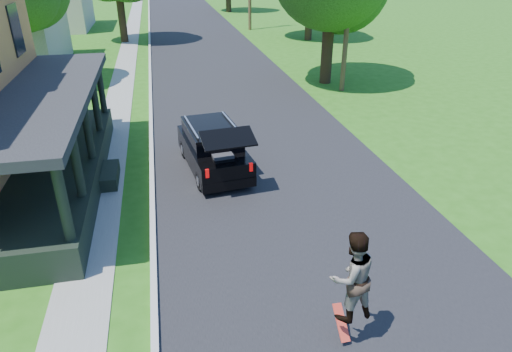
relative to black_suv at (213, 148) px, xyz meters
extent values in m
plane|color=#255D12|center=(1.95, -6.24, -0.78)|extent=(140.00, 140.00, 0.00)
cube|color=black|center=(1.95, 13.76, -0.78)|extent=(8.00, 120.00, 0.02)
cube|color=#ADADA8|center=(-2.10, 13.76, -0.78)|extent=(0.15, 120.00, 0.12)
cube|color=gray|center=(-3.65, 13.76, -0.78)|extent=(1.30, 120.00, 0.03)
cube|color=black|center=(-4.85, -0.24, -0.33)|extent=(2.40, 10.00, 0.90)
cube|color=black|center=(-4.85, -0.24, 2.22)|extent=(2.60, 10.30, 0.25)
cube|color=#B7B2A2|center=(-11.55, 33.76, 1.72)|extent=(8.00, 8.00, 5.00)
cube|color=black|center=(0.00, 0.00, -0.19)|extent=(2.16, 4.20, 0.78)
cube|color=black|center=(-0.02, 0.14, 0.43)|extent=(1.84, 2.67, 0.50)
cube|color=black|center=(-0.02, 0.14, 0.71)|extent=(1.89, 2.75, 0.07)
cube|color=black|center=(0.23, -1.95, 1.09)|extent=(1.65, 1.02, 0.35)
cube|color=#2D2D31|center=(0.14, -1.20, 0.09)|extent=(0.70, 0.62, 0.41)
cube|color=silver|center=(-0.69, 0.06, 0.79)|extent=(0.32, 2.21, 0.05)
cube|color=silver|center=(0.66, 0.22, 0.79)|extent=(0.32, 2.21, 0.05)
cube|color=#990505|center=(-0.44, -2.06, 0.09)|extent=(0.12, 0.07, 0.27)
cube|color=#990505|center=(0.91, -1.90, 0.09)|extent=(0.12, 0.07, 0.27)
cylinder|color=black|center=(-0.89, 1.24, -0.47)|extent=(0.29, 0.64, 0.62)
cylinder|color=black|center=(0.57, 1.41, -0.47)|extent=(0.29, 0.64, 0.62)
cylinder|color=black|center=(-0.57, -1.41, -0.47)|extent=(0.29, 0.64, 0.62)
cylinder|color=black|center=(0.89, -1.23, -0.47)|extent=(0.29, 0.64, 0.62)
imported|color=black|center=(1.48, -8.17, 0.79)|extent=(0.99, 0.83, 1.81)
cube|color=red|center=(1.44, -8.02, -0.42)|extent=(0.20, 0.60, 0.51)
cylinder|color=black|center=(-8.23, 12.41, 0.73)|extent=(0.64, 0.64, 3.03)
cylinder|color=black|center=(-4.05, 25.21, 1.03)|extent=(0.70, 0.70, 3.63)
cylinder|color=black|center=(7.59, 9.99, 0.97)|extent=(0.82, 0.82, 3.51)
cylinder|color=black|center=(10.81, 23.13, 0.91)|extent=(0.74, 0.74, 3.39)
cylinder|color=#513A26|center=(7.92, 8.28, 3.37)|extent=(0.32, 0.32, 8.31)
camera|label=1|loc=(-1.53, -14.11, 6.00)|focal=32.00mm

